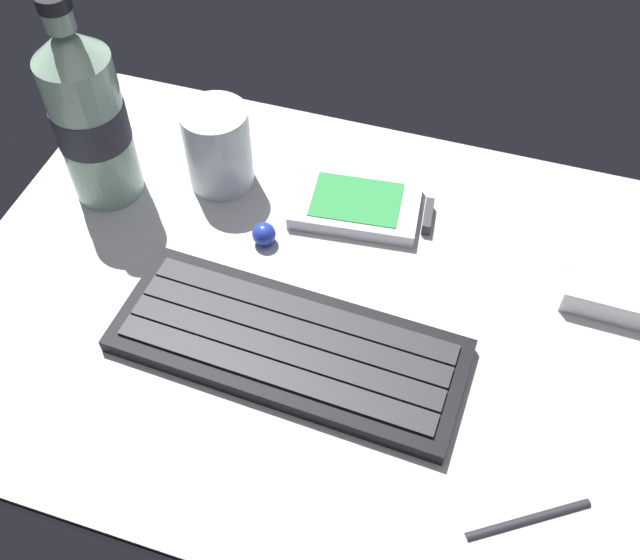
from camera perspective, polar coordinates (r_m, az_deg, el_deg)
ground_plane at (r=64.96cm, az=-0.06°, el=-2.33°), size 64.00×48.00×2.80cm
keyboard at (r=60.77cm, az=-2.46°, el=-5.06°), size 29.51×12.41×1.70cm
handheld_device at (r=70.83cm, az=3.34°, el=5.73°), size 13.33×8.81×1.50cm
juice_cup at (r=72.30cm, az=-7.87°, el=9.93°), size 6.40×6.40×8.50cm
water_bottle at (r=70.55cm, az=-17.48°, el=12.03°), size 6.73×6.73×20.80cm
charger_block at (r=68.28cm, az=21.29°, el=-0.62°), size 7.13×5.76×2.40cm
trackball_mouse at (r=67.98cm, az=-4.36°, el=3.57°), size 2.20×2.20×2.20cm
stylus_pen at (r=56.66cm, az=15.90°, el=-17.34°), size 8.36×5.74×0.70cm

